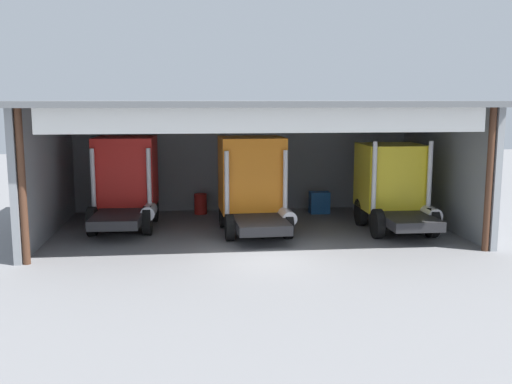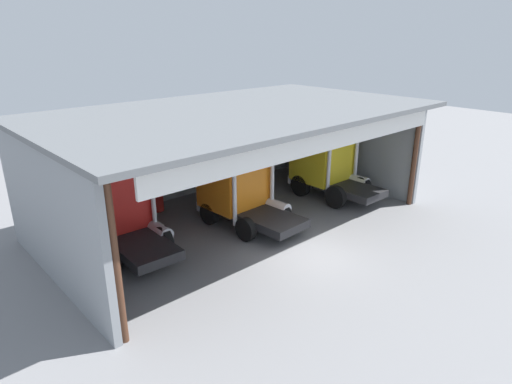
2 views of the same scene
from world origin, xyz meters
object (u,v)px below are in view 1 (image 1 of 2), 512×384
object	(u,v)px
truck_red_center_bay	(126,180)
truck_orange_left_bay	(253,183)
tool_cart	(319,203)
truck_yellow_yard_outside	(393,185)
oil_drum	(201,204)

from	to	relation	value
truck_red_center_bay	truck_orange_left_bay	xyz separation A→B (m)	(5.16, -1.36, -0.00)
truck_red_center_bay	tool_cart	distance (m)	8.90
truck_red_center_bay	truck_yellow_yard_outside	xyz separation A→B (m)	(10.82, -1.77, -0.12)
truck_red_center_bay	truck_orange_left_bay	bearing A→B (deg)	-12.82
truck_yellow_yard_outside	oil_drum	distance (m)	8.83
oil_drum	tool_cart	world-z (taller)	tool_cart
truck_orange_left_bay	truck_yellow_yard_outside	world-z (taller)	truck_orange_left_bay
truck_yellow_yard_outside	truck_red_center_bay	bearing A→B (deg)	171.53
truck_red_center_bay	truck_orange_left_bay	size ratio (longest dim) A/B	1.06
truck_yellow_yard_outside	tool_cart	world-z (taller)	truck_yellow_yard_outside
truck_red_center_bay	tool_cart	xyz separation A→B (m)	(8.59, 1.84, -1.44)
truck_red_center_bay	oil_drum	world-z (taller)	truck_red_center_bay
truck_orange_left_bay	truck_yellow_yard_outside	xyz separation A→B (m)	(5.66, -0.41, -0.12)
truck_orange_left_bay	tool_cart	xyz separation A→B (m)	(3.43, 3.20, -1.44)
truck_red_center_bay	truck_yellow_yard_outside	world-z (taller)	truck_red_center_bay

